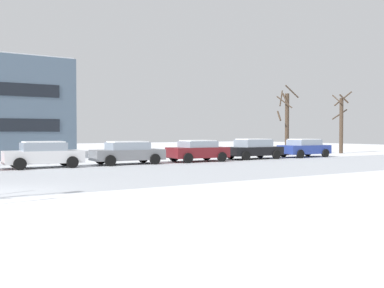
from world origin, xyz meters
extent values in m
cube|color=white|center=(3.62, 9.57, 0.61)|extent=(4.15, 1.87, 0.67)
cube|color=#8C99A8|center=(3.62, 9.57, 1.16)|extent=(2.30, 1.68, 0.44)
cube|color=white|center=(3.62, 9.57, 1.42)|extent=(2.09, 1.55, 0.06)
cylinder|color=black|center=(4.98, 10.43, 0.32)|extent=(0.65, 0.24, 0.64)
cylinder|color=black|center=(4.93, 8.64, 0.32)|extent=(0.65, 0.24, 0.64)
cylinder|color=black|center=(2.32, 10.51, 0.32)|extent=(0.65, 0.24, 0.64)
cylinder|color=black|center=(2.26, 8.72, 0.32)|extent=(0.65, 0.24, 0.64)
cube|color=slate|center=(8.55, 9.60, 0.58)|extent=(4.36, 1.89, 0.62)
cube|color=#8C99A8|center=(8.55, 9.60, 1.12)|extent=(2.42, 1.69, 0.44)
cube|color=white|center=(8.55, 9.60, 1.37)|extent=(2.20, 1.56, 0.06)
cylinder|color=black|center=(9.98, 10.46, 0.32)|extent=(0.65, 0.24, 0.64)
cylinder|color=black|center=(9.93, 8.66, 0.32)|extent=(0.65, 0.24, 0.64)
cylinder|color=black|center=(7.18, 10.54, 0.32)|extent=(0.65, 0.24, 0.64)
cylinder|color=black|center=(7.13, 8.74, 0.32)|extent=(0.65, 0.24, 0.64)
cube|color=maroon|center=(13.49, 9.45, 0.61)|extent=(3.99, 1.98, 0.68)
cube|color=#8C99A8|center=(13.49, 9.45, 1.15)|extent=(2.21, 1.78, 0.41)
cube|color=white|center=(13.49, 9.45, 1.39)|extent=(2.01, 1.65, 0.06)
cylinder|color=black|center=(14.79, 10.37, 0.32)|extent=(0.65, 0.24, 0.64)
cylinder|color=black|center=(14.74, 8.46, 0.32)|extent=(0.65, 0.24, 0.64)
cylinder|color=black|center=(12.23, 10.44, 0.32)|extent=(0.65, 0.24, 0.64)
cylinder|color=black|center=(12.18, 8.53, 0.32)|extent=(0.65, 0.24, 0.64)
cube|color=black|center=(18.42, 9.69, 0.58)|extent=(4.28, 1.95, 0.61)
cube|color=#8C99A8|center=(18.42, 9.69, 1.15)|extent=(2.38, 1.75, 0.53)
cube|color=white|center=(18.42, 9.69, 1.44)|extent=(2.16, 1.61, 0.06)
cylinder|color=black|center=(19.82, 10.58, 0.32)|extent=(0.65, 0.24, 0.64)
cylinder|color=black|center=(19.76, 8.71, 0.32)|extent=(0.65, 0.24, 0.64)
cylinder|color=black|center=(17.07, 10.66, 0.32)|extent=(0.65, 0.24, 0.64)
cylinder|color=black|center=(17.02, 8.80, 0.32)|extent=(0.65, 0.24, 0.64)
cube|color=#283D93|center=(23.35, 9.45, 0.60)|extent=(4.10, 1.95, 0.66)
cube|color=#8C99A8|center=(23.35, 9.45, 1.15)|extent=(2.28, 1.75, 0.43)
cube|color=white|center=(23.35, 9.45, 1.40)|extent=(2.07, 1.62, 0.06)
cylinder|color=black|center=(24.69, 10.35, 0.32)|extent=(0.65, 0.24, 0.64)
cylinder|color=black|center=(24.64, 8.48, 0.32)|extent=(0.65, 0.24, 0.64)
cylinder|color=black|center=(22.06, 10.43, 0.32)|extent=(0.65, 0.24, 0.64)
cylinder|color=black|center=(22.01, 8.56, 0.32)|extent=(0.65, 0.24, 0.64)
cylinder|color=#423326|center=(24.14, 12.19, 2.61)|extent=(0.34, 0.34, 5.22)
cylinder|color=#423326|center=(23.58, 12.55, 3.34)|extent=(0.88, 1.26, 0.91)
cylinder|color=#423326|center=(23.54, 11.89, 4.46)|extent=(0.70, 1.29, 1.07)
cylinder|color=#423326|center=(23.84, 12.59, 4.84)|extent=(0.95, 0.73, 1.43)
cylinder|color=#423326|center=(24.06, 11.54, 5.33)|extent=(1.37, 0.28, 1.05)
cylinder|color=#423326|center=(23.88, 12.11, 4.75)|extent=(0.32, 0.68, 1.02)
cylinder|color=#423326|center=(30.82, 12.04, 2.55)|extent=(0.34, 0.34, 5.11)
cylinder|color=#423326|center=(31.49, 12.42, 5.10)|extent=(0.91, 1.48, 1.36)
cylinder|color=#423326|center=(30.27, 12.10, 4.99)|extent=(0.22, 1.18, 0.89)
cylinder|color=#423326|center=(30.67, 11.65, 5.02)|extent=(0.93, 0.47, 0.84)
cylinder|color=#423326|center=(31.23, 12.57, 3.63)|extent=(1.18, 0.95, 1.01)
camera|label=1|loc=(-1.59, -14.44, 1.93)|focal=39.97mm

